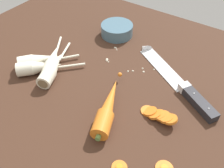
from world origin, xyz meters
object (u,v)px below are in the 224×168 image
at_px(parsnip_mid_right, 53,68).
at_px(carrot_slice_stray_near, 164,168).
at_px(whole_carrot, 108,107).
at_px(prep_bowl, 117,30).
at_px(parsnip_front, 39,60).
at_px(parsnip_mid_left, 52,61).
at_px(carrot_slice_stray_mid, 119,167).
at_px(chefs_knife, 172,75).
at_px(carrot_slice_stack, 158,115).
at_px(parsnip_back, 40,67).

bearing_deg(parsnip_mid_right, carrot_slice_stray_near, -12.42).
xyz_separation_m(whole_carrot, prep_bowl, (-0.18, 0.31, 0.00)).
distance_m(parsnip_front, prep_bowl, 0.29).
distance_m(parsnip_mid_left, prep_bowl, 0.26).
bearing_deg(parsnip_mid_right, carrot_slice_stray_mid, -23.27).
xyz_separation_m(chefs_knife, prep_bowl, (-0.25, 0.10, 0.01)).
bearing_deg(prep_bowl, carrot_slice_stack, -41.02).
xyz_separation_m(carrot_slice_stack, carrot_slice_stray_mid, (-0.01, -0.16, -0.01)).
bearing_deg(chefs_knife, carrot_slice_stack, -77.17).
bearing_deg(parsnip_mid_left, prep_bowl, 76.10).
bearing_deg(carrot_slice_stray_near, prep_bowl, 134.66).
height_order(whole_carrot, prep_bowl, whole_carrot).
height_order(carrot_slice_stray_mid, prep_bowl, prep_bowl).
bearing_deg(carrot_slice_stray_near, parsnip_back, 170.88).
bearing_deg(carrot_slice_stray_mid, parsnip_mid_right, 156.73).
distance_m(whole_carrot, carrot_slice_stray_mid, 0.15).
distance_m(chefs_knife, whole_carrot, 0.22).
height_order(parsnip_back, carrot_slice_stack, parsnip_back).
bearing_deg(carrot_slice_stack, parsnip_mid_left, -179.61).
distance_m(parsnip_front, carrot_slice_stray_near, 0.47).
distance_m(whole_carrot, parsnip_mid_right, 0.22).
xyz_separation_m(chefs_knife, carrot_slice_stack, (0.04, -0.15, 0.00)).
distance_m(carrot_slice_stray_mid, prep_bowl, 0.50).
xyz_separation_m(parsnip_mid_left, prep_bowl, (0.06, 0.25, 0.00)).
bearing_deg(parsnip_back, carrot_slice_stray_mid, -18.64).
distance_m(parsnip_mid_right, prep_bowl, 0.28).
bearing_deg(chefs_knife, parsnip_mid_right, -148.34).
height_order(parsnip_mid_left, parsnip_back, same).
xyz_separation_m(chefs_knife, whole_carrot, (-0.07, -0.21, 0.01)).
bearing_deg(parsnip_mid_right, chefs_knife, 31.66).
bearing_deg(whole_carrot, carrot_slice_stack, 27.57).
bearing_deg(chefs_knife, carrot_slice_stray_near, -68.25).
bearing_deg(carrot_slice_stray_mid, carrot_slice_stack, 87.94).
height_order(whole_carrot, parsnip_front, whole_carrot).
bearing_deg(carrot_slice_stack, carrot_slice_stray_mid, -92.06).
height_order(parsnip_mid_right, carrot_slice_stray_near, parsnip_mid_right).
relative_size(parsnip_mid_left, carrot_slice_stray_mid, 5.63).
xyz_separation_m(carrot_slice_stack, prep_bowl, (-0.29, 0.25, 0.01)).
distance_m(whole_carrot, carrot_slice_stack, 0.12).
bearing_deg(parsnip_back, parsnip_mid_right, 28.41).
bearing_deg(chefs_knife, whole_carrot, -109.42).
bearing_deg(parsnip_back, carrot_slice_stray_near, -9.12).
relative_size(carrot_slice_stray_near, carrot_slice_stray_mid, 1.14).
xyz_separation_m(chefs_knife, carrot_slice_stray_near, (0.11, -0.27, -0.00)).
bearing_deg(carrot_slice_stack, whole_carrot, -152.43).
bearing_deg(parsnip_back, carrot_slice_stack, 6.95).
relative_size(whole_carrot, carrot_slice_stray_near, 5.66).
relative_size(parsnip_mid_left, parsnip_back, 1.19).
bearing_deg(carrot_slice_stray_near, parsnip_mid_left, 165.26).
height_order(carrot_slice_stack, carrot_slice_stray_near, carrot_slice_stack).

